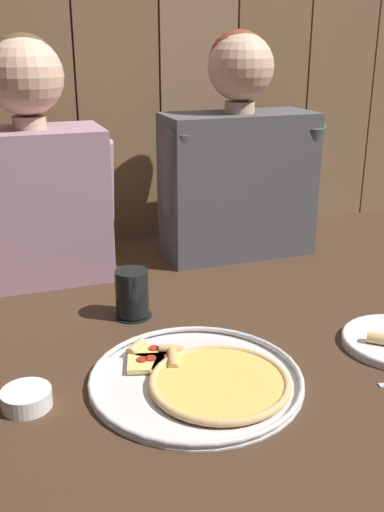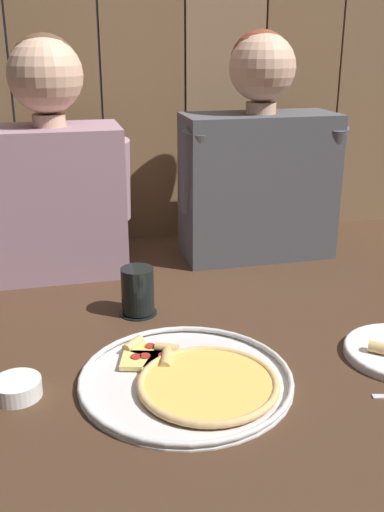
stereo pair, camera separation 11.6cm
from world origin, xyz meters
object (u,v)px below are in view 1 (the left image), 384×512
at_px(drinking_glass, 132,294).
at_px(diner_left, 34,171).
at_px(pizza_tray, 203,379).
at_px(dipping_bowl, 26,397).
at_px(diner_right, 238,158).

bearing_deg(drinking_glass, diner_left, 117.50).
xyz_separation_m(pizza_tray, dipping_bowl, (-0.30, 0.03, 0.01)).
bearing_deg(pizza_tray, dipping_bowl, 173.63).
bearing_deg(drinking_glass, diner_right, 38.59).
bearing_deg(drinking_glass, dipping_bowl, -132.59).
distance_m(diner_left, diner_right, 0.55).
bearing_deg(diner_right, dipping_bowl, -137.61).
relative_size(drinking_glass, diner_right, 0.18).
xyz_separation_m(pizza_tray, diner_right, (0.34, 0.62, 0.26)).
height_order(dipping_bowl, diner_right, diner_right).
distance_m(pizza_tray, drinking_glass, 0.32).
height_order(drinking_glass, diner_left, diner_left).
relative_size(diner_left, diner_right, 0.98).
bearing_deg(dipping_bowl, pizza_tray, -6.37).
xyz_separation_m(drinking_glass, diner_left, (-0.16, 0.31, 0.22)).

